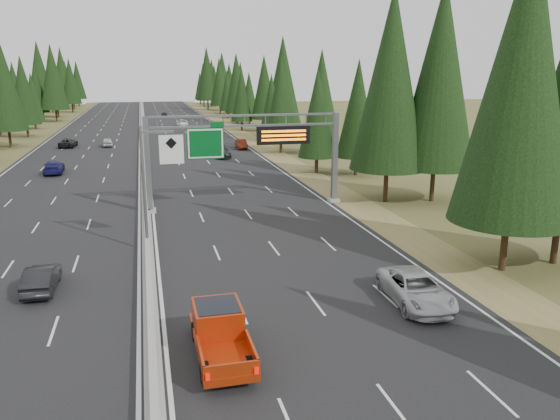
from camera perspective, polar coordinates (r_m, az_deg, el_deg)
The scene contains 18 objects.
road at distance 90.21m, azimuth -14.12°, elevation 6.67°, with size 32.00×260.00×0.08m, color black.
shoulder_right at distance 91.92m, azimuth -2.88°, elevation 7.21°, with size 3.60×260.00×0.06m, color olive.
shoulder_left at distance 91.99m, azimuth -25.31°, elevation 5.87°, with size 3.60×260.00×0.06m, color brown.
median_barrier at distance 90.17m, azimuth -14.13°, elevation 6.91°, with size 0.70×260.00×0.85m.
sign_gantry at distance 45.64m, azimuth -2.87°, elevation 6.68°, with size 16.75×0.98×7.80m.
hov_sign_pole at distance 35.10m, azimuth -13.12°, elevation 3.13°, with size 2.80×0.50×8.00m.
tree_row_right at distance 81.88m, azimuth 1.60°, elevation 12.65°, with size 12.17×241.50×18.88m.
silver_minivan at distance 28.08m, azimuth 14.00°, elevation -8.01°, with size 2.50×5.43×1.51m, color #B3B4B9.
red_pickup at distance 22.91m, azimuth -6.36°, elevation -12.15°, with size 2.04×5.73×1.87m.
car_ahead_green at distance 82.01m, azimuth -7.48°, elevation 6.87°, with size 1.94×4.82×1.64m, color #145933.
car_ahead_dkred at distance 82.22m, azimuth -4.07°, elevation 6.87°, with size 1.45×4.14×1.37m, color #58190C.
car_ahead_dkgrey at distance 74.25m, azimuth -6.14°, elevation 6.07°, with size 2.04×5.02×1.46m, color black.
car_ahead_white at distance 118.59m, azimuth -10.17°, elevation 8.94°, with size 2.24×4.85×1.35m, color white.
car_ahead_far at distance 143.44m, azimuth -12.01°, elevation 9.73°, with size 1.50×3.74×1.27m, color black.
car_onc_near at distance 31.44m, azimuth -23.66°, elevation -6.54°, with size 1.44×4.12×1.36m, color black.
car_onc_blue at distance 66.94m, azimuth -22.56°, elevation 4.17°, with size 2.03×5.00×1.45m, color #181855.
car_onc_white at distance 88.74m, azimuth -17.61°, elevation 6.78°, with size 1.57×3.91×1.33m, color #BCBCBC.
car_onc_far at distance 89.94m, azimuth -21.27°, elevation 6.57°, with size 2.23×4.83×1.34m, color black.
Camera 1 is at (0.18, -9.51, 11.27)m, focal length 35.00 mm.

